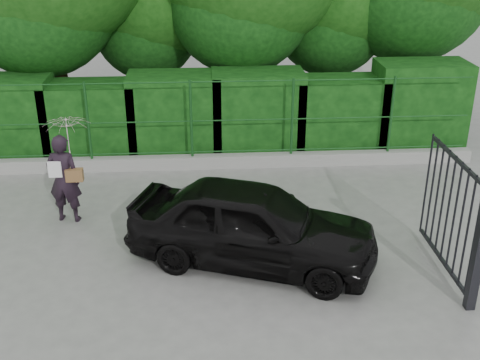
{
  "coord_description": "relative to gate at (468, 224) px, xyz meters",
  "views": [
    {
      "loc": [
        0.65,
        -8.46,
        5.5
      ],
      "look_at": [
        1.29,
        1.3,
        1.1
      ],
      "focal_mm": 45.0,
      "sensor_mm": 36.0,
      "label": 1
    }
  ],
  "objects": [
    {
      "name": "fence",
      "position": [
        -4.38,
        5.22,
        0.01
      ],
      "size": [
        14.13,
        0.06,
        1.8
      ],
      "color": "#154518",
      "rests_on": "kerb"
    },
    {
      "name": "ground",
      "position": [
        -4.6,
        0.72,
        -1.19
      ],
      "size": [
        80.0,
        80.0,
        0.0
      ],
      "primitive_type": "plane",
      "color": "gray"
    },
    {
      "name": "hedge",
      "position": [
        -4.65,
        6.22,
        -0.18
      ],
      "size": [
        14.2,
        1.2,
        2.25
      ],
      "color": "black",
      "rests_on": "ground"
    },
    {
      "name": "gate",
      "position": [
        0.0,
        0.0,
        0.0
      ],
      "size": [
        0.22,
        2.33,
        2.36
      ],
      "color": "black",
      "rests_on": "ground"
    },
    {
      "name": "woman",
      "position": [
        -6.5,
        2.84,
        0.13
      ],
      "size": [
        0.93,
        0.89,
        2.07
      ],
      "color": "black",
      "rests_on": "ground"
    },
    {
      "name": "kerb",
      "position": [
        -4.6,
        5.22,
        -1.04
      ],
      "size": [
        14.0,
        0.25,
        0.3
      ],
      "primitive_type": "cube",
      "color": "#9E9E99",
      "rests_on": "ground"
    },
    {
      "name": "car",
      "position": [
        -3.16,
        1.07,
        -0.48
      ],
      "size": [
        4.49,
        3.01,
        1.42
      ],
      "primitive_type": "imported",
      "rotation": [
        0.0,
        0.0,
        1.22
      ],
      "color": "black",
      "rests_on": "ground"
    }
  ]
}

